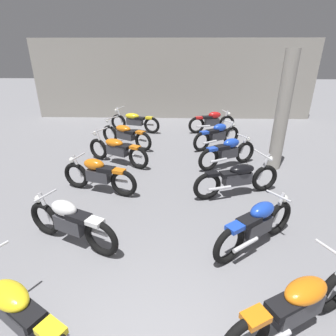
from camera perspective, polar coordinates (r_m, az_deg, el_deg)
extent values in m
cube|color=#9E998E|center=(13.40, 1.09, 18.13)|extent=(13.21, 0.24, 3.60)
cylinder|color=#9E998E|center=(8.00, 23.02, 10.64)|extent=(0.36, 0.36, 3.20)
cube|color=#38383D|center=(3.91, -29.02, -25.21)|extent=(0.69, 0.55, 0.28)
ellipsoid|color=yellow|center=(3.83, -30.53, -22.15)|extent=(0.68, 0.58, 0.22)
cube|color=black|center=(3.67, -27.61, -25.65)|extent=(0.47, 0.41, 0.10)
cube|color=yellow|center=(3.36, -23.50, -29.02)|extent=(0.34, 0.32, 0.08)
cylinder|color=silver|center=(3.72, -22.25, -29.64)|extent=(0.51, 0.34, 0.07)
torus|color=black|center=(5.54, -24.55, -9.66)|extent=(0.66, 0.37, 0.67)
torus|color=black|center=(4.73, -13.91, -14.25)|extent=(0.66, 0.37, 0.67)
cylinder|color=silver|center=(5.36, -24.46, -7.59)|extent=(0.25, 0.16, 0.56)
cube|color=#38383D|center=(5.06, -19.86, -10.90)|extent=(0.62, 0.45, 0.28)
ellipsoid|color=white|center=(4.97, -21.13, -7.89)|extent=(0.59, 0.47, 0.26)
cube|color=black|center=(4.81, -18.31, -9.74)|extent=(0.46, 0.38, 0.10)
cube|color=white|center=(4.61, -15.27, -10.91)|extent=(0.34, 0.30, 0.08)
cylinder|color=silver|center=(5.19, -24.52, -5.32)|extent=(0.23, 0.45, 0.04)
sphere|color=white|center=(5.39, -25.69, -5.91)|extent=(0.14, 0.14, 0.14)
cylinder|color=silver|center=(4.96, -15.23, -12.70)|extent=(0.53, 0.29, 0.07)
torus|color=black|center=(7.01, -18.80, -1.49)|extent=(0.67, 0.30, 0.67)
torus|color=black|center=(6.34, -9.35, -3.23)|extent=(0.67, 0.30, 0.67)
cylinder|color=silver|center=(6.86, -18.55, 0.36)|extent=(0.25, 0.14, 0.56)
cube|color=#38383D|center=(6.61, -14.40, -1.55)|extent=(0.62, 0.40, 0.28)
ellipsoid|color=orange|center=(6.55, -15.39, 0.79)|extent=(0.58, 0.42, 0.26)
cube|color=black|center=(6.41, -12.93, -0.23)|extent=(0.45, 0.35, 0.10)
cube|color=orange|center=(6.25, -10.35, -0.64)|extent=(0.33, 0.27, 0.08)
cylinder|color=silver|center=(6.73, -18.43, 2.32)|extent=(0.18, 0.47, 0.04)
sphere|color=white|center=(6.89, -19.64, 1.58)|extent=(0.14, 0.14, 0.14)
cylinder|color=silver|center=(6.56, -10.75, -2.54)|extent=(0.55, 0.23, 0.07)
torus|color=black|center=(8.64, -14.49, 3.90)|extent=(0.65, 0.40, 0.67)
torus|color=black|center=(7.73, -6.27, 2.15)|extent=(0.65, 0.40, 0.67)
cylinder|color=silver|center=(8.49, -14.31, 5.78)|extent=(0.28, 0.19, 0.66)
cube|color=#38383D|center=(8.13, -10.66, 3.74)|extent=(0.70, 0.51, 0.28)
ellipsoid|color=orange|center=(8.12, -11.33, 5.31)|extent=(0.68, 0.56, 0.22)
cube|color=black|center=(7.95, -9.50, 4.43)|extent=(0.47, 0.40, 0.10)
cube|color=orange|center=(7.68, -6.98, 4.36)|extent=(0.34, 0.31, 0.08)
cylinder|color=silver|center=(8.36, -14.22, 7.74)|extent=(0.34, 0.62, 0.04)
sphere|color=white|center=(8.53, -15.14, 7.11)|extent=(0.14, 0.14, 0.14)
cylinder|color=silver|center=(7.98, -7.21, 2.65)|extent=(0.52, 0.31, 0.07)
torus|color=black|center=(10.04, -12.15, 6.97)|extent=(0.63, 0.43, 0.67)
torus|color=black|center=(9.10, -5.26, 5.61)|extent=(0.63, 0.43, 0.67)
cylinder|color=silver|center=(9.90, -11.97, 8.62)|extent=(0.27, 0.20, 0.66)
cube|color=#38383D|center=(9.52, -8.91, 6.91)|extent=(0.69, 0.54, 0.28)
ellipsoid|color=orange|center=(9.53, -9.46, 8.26)|extent=(0.68, 0.58, 0.22)
cube|color=black|center=(9.34, -7.93, 7.53)|extent=(0.47, 0.41, 0.10)
cube|color=orange|center=(9.07, -5.84, 7.51)|extent=(0.34, 0.31, 0.08)
cylinder|color=silver|center=(9.79, -11.87, 10.32)|extent=(0.38, 0.60, 0.04)
sphere|color=white|center=(9.95, -12.66, 9.76)|extent=(0.14, 0.14, 0.14)
cylinder|color=silver|center=(9.35, -6.00, 5.97)|extent=(0.51, 0.34, 0.07)
torus|color=black|center=(11.65, -10.43, 9.48)|extent=(0.67, 0.30, 0.67)
torus|color=black|center=(11.02, -3.46, 9.00)|extent=(0.67, 0.30, 0.67)
cylinder|color=silver|center=(11.54, -10.19, 10.94)|extent=(0.28, 0.14, 0.66)
cube|color=#38383D|center=(11.29, -7.06, 9.75)|extent=(0.70, 0.42, 0.28)
ellipsoid|color=yellow|center=(11.28, -7.59, 10.86)|extent=(0.67, 0.48, 0.22)
cube|color=black|center=(11.17, -6.06, 10.38)|extent=(0.45, 0.34, 0.10)
cube|color=yellow|center=(10.99, -3.99, 10.55)|extent=(0.33, 0.27, 0.08)
cylinder|color=silver|center=(11.45, -10.03, 12.44)|extent=(0.23, 0.66, 0.04)
sphere|color=white|center=(11.56, -10.88, 11.89)|extent=(0.14, 0.14, 0.14)
cylinder|color=silver|center=(11.24, -4.41, 9.16)|extent=(0.55, 0.22, 0.07)
torus|color=black|center=(4.42, 31.93, -21.10)|extent=(0.64, 0.41, 0.67)
cube|color=#38383D|center=(3.87, 25.45, -25.01)|extent=(0.70, 0.52, 0.28)
ellipsoid|color=orange|center=(3.77, 27.14, -22.04)|extent=(0.68, 0.56, 0.22)
cube|color=black|center=(3.63, 23.41, -25.16)|extent=(0.47, 0.40, 0.10)
cube|color=orange|center=(3.36, 18.04, -27.82)|extent=(0.34, 0.31, 0.08)
torus|color=black|center=(5.46, 22.30, -9.78)|extent=(0.60, 0.49, 0.67)
torus|color=black|center=(4.58, 12.76, -15.61)|extent=(0.60, 0.49, 0.67)
cylinder|color=silver|center=(5.27, 22.25, -7.74)|extent=(0.24, 0.20, 0.56)
cube|color=#38383D|center=(4.94, 18.15, -11.54)|extent=(0.60, 0.53, 0.28)
ellipsoid|color=blue|center=(4.86, 19.32, -8.40)|extent=(0.58, 0.54, 0.26)
cube|color=black|center=(4.68, 16.77, -10.57)|extent=(0.46, 0.43, 0.10)
cube|color=blue|center=(4.46, 14.01, -12.10)|extent=(0.34, 0.33, 0.08)
cylinder|color=silver|center=(5.09, 22.33, -5.47)|extent=(0.32, 0.41, 0.04)
sphere|color=white|center=(5.30, 23.34, -5.94)|extent=(0.14, 0.14, 0.14)
cylinder|color=silver|center=(4.68, 16.10, -15.29)|extent=(0.48, 0.38, 0.07)
torus|color=black|center=(6.90, 19.74, -2.04)|extent=(0.67, 0.31, 0.67)
torus|color=black|center=(6.19, 8.26, -3.85)|extent=(0.67, 0.31, 0.67)
cylinder|color=silver|center=(6.73, 19.54, 0.24)|extent=(0.28, 0.15, 0.66)
cube|color=#38383D|center=(6.47, 14.40, -2.12)|extent=(0.70, 0.43, 0.28)
ellipsoid|color=black|center=(6.43, 15.38, -0.24)|extent=(0.67, 0.49, 0.22)
cube|color=black|center=(6.31, 12.80, -1.24)|extent=(0.45, 0.35, 0.10)
cube|color=black|center=(6.10, 9.28, -1.23)|extent=(0.33, 0.28, 0.08)
cylinder|color=silver|center=(6.59, 19.49, 2.64)|extent=(0.24, 0.66, 0.04)
sphere|color=white|center=(6.74, 20.74, 1.85)|extent=(0.14, 0.14, 0.14)
cylinder|color=silver|center=(6.20, 10.85, -4.22)|extent=(0.54, 0.24, 0.07)
torus|color=black|center=(8.42, 15.91, 3.22)|extent=(0.64, 0.41, 0.67)
torus|color=black|center=(7.65, 8.58, 1.76)|extent=(0.64, 0.41, 0.67)
cylinder|color=silver|center=(8.29, 15.70, 4.81)|extent=(0.25, 0.18, 0.56)
cube|color=#38383D|center=(7.98, 12.48, 3.20)|extent=(0.62, 0.48, 0.28)
ellipsoid|color=blue|center=(7.95, 13.23, 5.19)|extent=(0.59, 0.49, 0.26)
cube|color=black|center=(7.79, 11.34, 4.33)|extent=(0.47, 0.40, 0.10)
cube|color=blue|center=(7.60, 9.34, 3.98)|extent=(0.34, 0.31, 0.08)
cylinder|color=silver|center=(8.17, 15.58, 6.48)|extent=(0.26, 0.44, 0.04)
sphere|color=white|center=(8.33, 16.53, 5.84)|extent=(0.14, 0.14, 0.14)
cylinder|color=silver|center=(7.70, 10.65, 1.60)|extent=(0.52, 0.32, 0.07)
torus|color=black|center=(9.92, 13.18, 6.65)|extent=(0.63, 0.45, 0.67)
torus|color=black|center=(9.11, 7.11, 5.55)|extent=(0.63, 0.45, 0.67)
cylinder|color=silver|center=(9.79, 12.98, 8.04)|extent=(0.24, 0.19, 0.56)
cube|color=#38383D|center=(9.47, 10.32, 6.71)|extent=(0.61, 0.51, 0.28)
ellipsoid|color=blue|center=(9.46, 10.91, 8.41)|extent=(0.59, 0.51, 0.26)
cube|color=black|center=(9.28, 9.35, 7.71)|extent=(0.47, 0.42, 0.10)
cube|color=blue|center=(9.08, 7.72, 7.44)|extent=(0.34, 0.32, 0.08)
cylinder|color=silver|center=(9.69, 12.85, 9.48)|extent=(0.28, 0.43, 0.04)
sphere|color=white|center=(9.85, 13.66, 8.92)|extent=(0.14, 0.14, 0.14)
cylinder|color=silver|center=(9.17, 8.85, 5.44)|extent=(0.50, 0.35, 0.07)
torus|color=black|center=(11.54, 12.28, 9.18)|extent=(0.68, 0.27, 0.67)
torus|color=black|center=(11.08, 6.02, 8.99)|extent=(0.68, 0.27, 0.67)
cylinder|color=silver|center=(11.44, 12.02, 10.43)|extent=(0.25, 0.13, 0.56)
cube|color=#38383D|center=(11.27, 9.25, 9.59)|extent=(0.61, 0.37, 0.28)
ellipsoid|color=red|center=(11.24, 9.83, 10.98)|extent=(0.57, 0.39, 0.26)
cube|color=black|center=(11.14, 8.24, 10.55)|extent=(0.45, 0.33, 0.10)
cube|color=red|center=(11.04, 6.60, 10.51)|extent=(0.32, 0.26, 0.08)
cylinder|color=silver|center=(11.36, 11.85, 11.70)|extent=(0.15, 0.47, 0.04)
sphere|color=white|center=(11.47, 12.73, 11.11)|extent=(0.14, 0.14, 0.14)
cylinder|color=silver|center=(11.05, 7.47, 8.76)|extent=(0.55, 0.20, 0.07)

